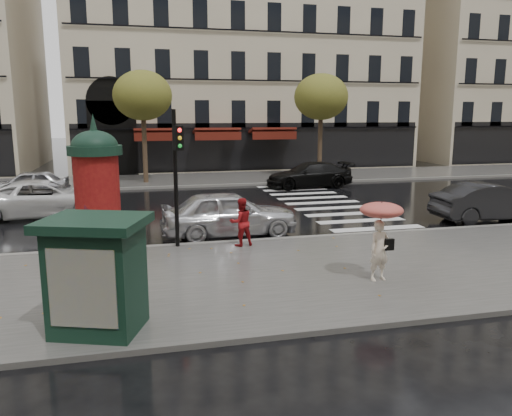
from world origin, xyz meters
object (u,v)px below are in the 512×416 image
object	(u,v)px
car_white	(45,199)
car_far_silver	(28,184)
man_burgundy	(91,231)
woman_red	(241,222)
woman_umbrella	(381,228)
morris_column	(97,189)
car_silver	(229,213)
car_black	(309,175)
car_darkgrey	(491,202)
traffic_light	(177,165)
newsstand	(97,273)

from	to	relation	value
car_white	car_far_silver	distance (m)	5.83
man_burgundy	car_white	size ratio (longest dim) A/B	0.30
woman_red	woman_umbrella	bearing A→B (deg)	113.25
morris_column	car_silver	distance (m)	4.69
car_far_silver	morris_column	bearing A→B (deg)	19.79
car_far_silver	car_black	bearing A→B (deg)	89.81
man_burgundy	car_darkgrey	xyz separation A→B (m)	(14.78, 2.20, -0.18)
traffic_light	car_far_silver	distance (m)	13.81
woman_red	traffic_light	distance (m)	2.62
newsstand	car_darkgrey	size ratio (longest dim) A/B	0.49
man_burgundy	car_far_silver	world-z (taller)	man_burgundy
woman_umbrella	car_silver	bearing A→B (deg)	114.78
car_darkgrey	car_black	xyz separation A→B (m)	(-3.88, 10.28, -0.03)
morris_column	traffic_light	distance (m)	2.39
woman_umbrella	car_darkgrey	size ratio (longest dim) A/B	0.44
woman_umbrella	car_darkgrey	world-z (taller)	woman_umbrella
morris_column	car_silver	xyz separation A→B (m)	(4.14, 1.80, -1.27)
car_black	car_silver	bearing A→B (deg)	-34.37
woman_red	newsstand	xyz separation A→B (m)	(-3.87, -5.40, 0.37)
woman_red	car_silver	xyz separation A→B (m)	(-0.04, 1.80, -0.08)
car_silver	car_black	world-z (taller)	car_silver
woman_red	car_white	size ratio (longest dim) A/B	0.28
traffic_light	car_silver	world-z (taller)	traffic_light
morris_column	traffic_light	world-z (taller)	traffic_light
woman_red	morris_column	world-z (taller)	morris_column
traffic_light	car_far_silver	world-z (taller)	traffic_light
woman_red	morris_column	bearing A→B (deg)	-10.14
woman_umbrella	car_white	xyz separation A→B (m)	(-9.38, 10.73, -0.69)
car_silver	car_far_silver	size ratio (longest dim) A/B	1.17
car_white	car_black	distance (m)	14.30
woman_red	car_white	world-z (taller)	woman_red
morris_column	car_white	xyz separation A→B (m)	(-2.57, 6.75, -1.31)
morris_column	newsstand	size ratio (longest dim) A/B	1.83
car_darkgrey	car_far_silver	distance (m)	21.57
woman_red	newsstand	distance (m)	6.65
newsstand	car_far_silver	xyz separation A→B (m)	(-4.57, 17.73, -0.56)
newsstand	car_white	bearing A→B (deg)	103.36
woman_umbrella	car_white	bearing A→B (deg)	131.15
man_burgundy	morris_column	bearing A→B (deg)	-128.68
car_white	car_black	world-z (taller)	car_white
newsstand	car_black	size ratio (longest dim) A/B	0.45
traffic_light	newsstand	world-z (taller)	traffic_light
morris_column	newsstand	bearing A→B (deg)	-86.64
car_silver	car_far_silver	xyz separation A→B (m)	(-8.40, 10.53, -0.12)
newsstand	car_far_silver	size ratio (longest dim) A/B	0.56
car_darkgrey	newsstand	bearing A→B (deg)	119.03
man_burgundy	traffic_light	size ratio (longest dim) A/B	0.39
car_white	car_black	bearing A→B (deg)	-73.14
newsstand	car_white	size ratio (longest dim) A/B	0.41
morris_column	car_darkgrey	world-z (taller)	morris_column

